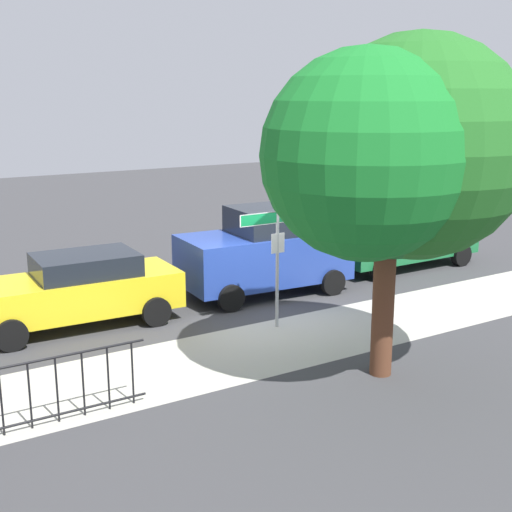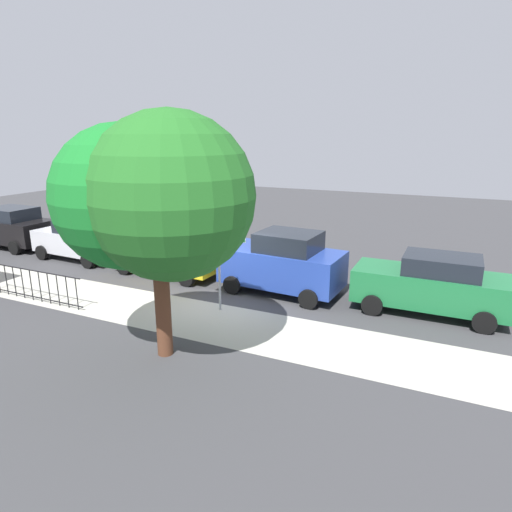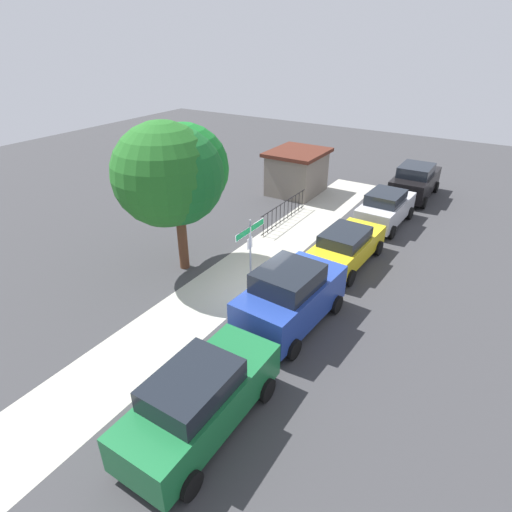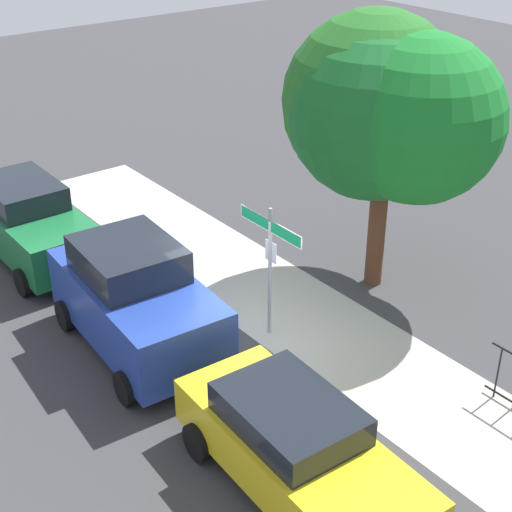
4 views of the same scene
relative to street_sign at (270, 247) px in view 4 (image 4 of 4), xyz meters
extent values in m
plane|color=#38383A|center=(0.05, -0.40, -1.96)|extent=(60.00, 60.00, 0.00)
cube|color=#ABA99C|center=(2.05, 0.90, -1.95)|extent=(24.00, 2.60, 0.00)
cylinder|color=#9EA0A5|center=(0.00, 0.00, -0.58)|extent=(0.07, 0.07, 2.76)
cube|color=#0F723D|center=(0.00, 0.00, 0.44)|extent=(1.79, 0.02, 0.22)
cube|color=white|center=(0.00, 0.00, 0.44)|extent=(1.82, 0.02, 0.25)
cube|color=silver|center=(0.00, 0.02, -0.11)|extent=(0.32, 0.02, 0.42)
cylinder|color=#563220|center=(-0.16, 3.11, -0.57)|extent=(0.39, 0.39, 2.76)
sphere|color=#1A6212|center=(-0.10, 3.01, 2.24)|extent=(2.70, 2.70, 2.70)
sphere|color=#176126|center=(-0.36, 2.99, 1.96)|extent=(3.60, 3.60, 3.60)
sphere|color=#177025|center=(0.54, 3.31, 1.99)|extent=(3.40, 3.40, 3.40)
sphere|color=#216421|center=(-0.66, 3.22, 2.07)|extent=(3.80, 3.80, 3.80)
cube|color=#1A6835|center=(-5.95, -2.46, -1.14)|extent=(4.52, 1.75, 0.99)
cube|color=black|center=(-6.22, -2.46, -0.37)|extent=(2.17, 1.53, 0.55)
cylinder|color=black|center=(-4.42, -1.59, -1.64)|extent=(0.64, 0.22, 0.64)
cylinder|color=black|center=(-4.41, -3.32, -1.64)|extent=(0.64, 0.22, 0.64)
cylinder|color=black|center=(-7.49, -1.60, -1.64)|extent=(0.64, 0.22, 0.64)
cube|color=#223C94|center=(-1.15, -2.31, -1.03)|extent=(4.27, 2.19, 1.20)
cube|color=black|center=(-1.40, -2.30, -0.11)|extent=(2.10, 1.82, 0.64)
cylinder|color=black|center=(0.32, -1.44, -1.64)|extent=(0.65, 0.26, 0.64)
cylinder|color=black|center=(0.19, -3.36, -1.64)|extent=(0.65, 0.26, 0.64)
cylinder|color=black|center=(-2.50, -1.26, -1.64)|extent=(0.65, 0.26, 0.64)
cylinder|color=black|center=(-2.62, -3.18, -1.64)|extent=(0.65, 0.26, 0.64)
cube|color=gold|center=(3.65, -2.34, -1.25)|extent=(4.48, 1.90, 0.78)
cube|color=black|center=(3.38, -2.33, -0.62)|extent=(2.18, 1.60, 0.46)
cylinder|color=black|center=(2.19, -1.42, -1.64)|extent=(0.65, 0.25, 0.64)
cylinder|color=black|center=(2.11, -3.13, -1.64)|extent=(0.65, 0.25, 0.64)
cylinder|color=black|center=(4.05, 1.90, -1.43)|extent=(0.03, 0.03, 1.05)
camera|label=1|loc=(7.79, 11.67, 2.96)|focal=48.09mm
camera|label=2|loc=(-6.48, 11.32, 3.44)|focal=31.03mm
camera|label=3|loc=(-11.33, -7.36, 6.65)|focal=29.52mm
camera|label=4|loc=(10.00, -8.05, 6.69)|focal=53.41mm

